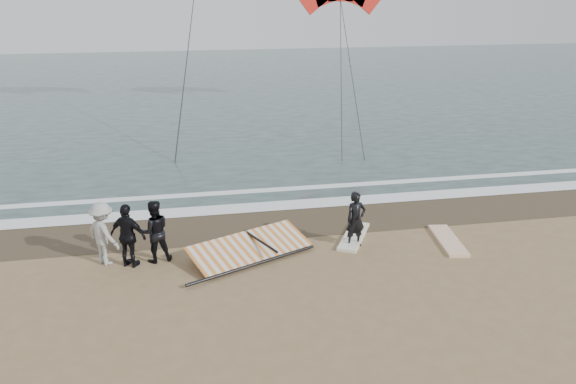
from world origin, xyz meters
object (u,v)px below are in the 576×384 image
Objects in this scene: board_white at (448,240)px; sail_rig at (247,248)px; board_cream at (354,236)px; man_main at (356,219)px.

board_white is 0.59× the size of sail_rig.
sail_rig reaches higher than board_white.
board_cream is 0.57× the size of sail_rig.
sail_rig is at bearing -174.92° from board_white.
sail_rig is (-3.42, -0.51, 0.15)m from board_cream.
board_cream is at bearing 8.48° from sail_rig.
man_main is at bearing -177.59° from board_white.
board_white is at bearing -2.89° from sail_rig.
man_main reaches higher than board_white.
man_main is at bearing -0.51° from sail_rig.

